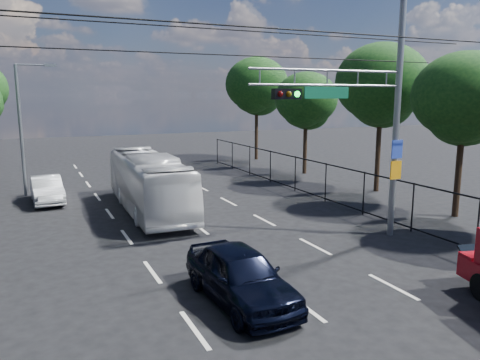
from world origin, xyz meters
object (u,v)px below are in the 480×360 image
signal_mast (372,100)px  navy_hatchback (241,275)px  white_van (47,190)px  white_bus (149,182)px

signal_mast → navy_hatchback: 8.61m
signal_mast → navy_hatchback: bearing=-155.3°
navy_hatchback → white_van: size_ratio=1.08×
signal_mast → white_van: size_ratio=2.35×
signal_mast → white_van: 16.59m
navy_hatchback → signal_mast: bearing=22.4°
white_van → navy_hatchback: bearing=-76.9°
white_bus → white_van: 5.86m
white_van → signal_mast: bearing=-49.8°
signal_mast → navy_hatchback: (-6.67, -3.07, -4.50)m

